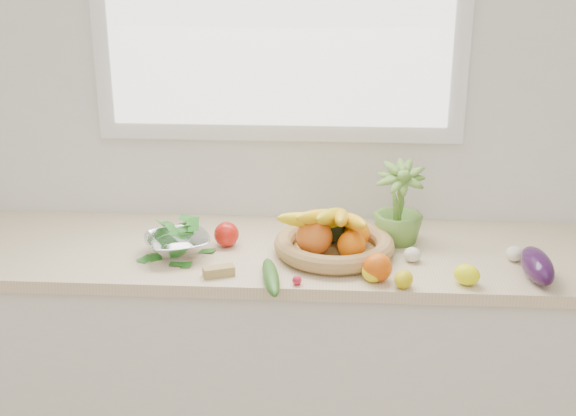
# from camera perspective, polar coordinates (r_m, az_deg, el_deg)

# --- Properties ---
(back_wall) EXTENTS (4.50, 0.02, 2.70)m
(back_wall) POSITION_cam_1_polar(r_m,az_deg,el_deg) (2.59, -0.67, 8.69)
(back_wall) COLOR white
(back_wall) RESTS_ON ground
(counter_cabinet) EXTENTS (2.20, 0.58, 0.86)m
(counter_cabinet) POSITION_cam_1_polar(r_m,az_deg,el_deg) (2.66, -1.08, -12.51)
(counter_cabinet) COLOR silver
(counter_cabinet) RESTS_ON ground
(countertop) EXTENTS (2.24, 0.62, 0.04)m
(countertop) POSITION_cam_1_polar(r_m,az_deg,el_deg) (2.44, -1.14, -3.57)
(countertop) COLOR beige
(countertop) RESTS_ON counter_cabinet
(orange_loose) EXTENTS (0.09, 0.09, 0.09)m
(orange_loose) POSITION_cam_1_polar(r_m,az_deg,el_deg) (2.20, 7.10, -4.67)
(orange_loose) COLOR #D75006
(orange_loose) RESTS_ON countertop
(lemon_a) EXTENTS (0.09, 0.09, 0.06)m
(lemon_a) POSITION_cam_1_polar(r_m,az_deg,el_deg) (2.20, 6.66, -5.09)
(lemon_a) COLOR yellow
(lemon_a) RESTS_ON countertop
(lemon_b) EXTENTS (0.08, 0.08, 0.05)m
(lemon_b) POSITION_cam_1_polar(r_m,az_deg,el_deg) (2.17, 9.13, -5.58)
(lemon_b) COLOR #D3BF0B
(lemon_b) RESTS_ON countertop
(lemon_c) EXTENTS (0.10, 0.10, 0.06)m
(lemon_c) POSITION_cam_1_polar(r_m,az_deg,el_deg) (2.23, 13.94, -5.14)
(lemon_c) COLOR #F6F90D
(lemon_c) RESTS_ON countertop
(apple) EXTENTS (0.10, 0.10, 0.08)m
(apple) POSITION_cam_1_polar(r_m,az_deg,el_deg) (2.44, -4.89, -2.08)
(apple) COLOR red
(apple) RESTS_ON countertop
(ginger) EXTENTS (0.10, 0.07, 0.03)m
(ginger) POSITION_cam_1_polar(r_m,az_deg,el_deg) (2.24, -5.49, -5.00)
(ginger) COLOR tan
(ginger) RESTS_ON countertop
(garlic_a) EXTENTS (0.07, 0.07, 0.05)m
(garlic_a) POSITION_cam_1_polar(r_m,az_deg,el_deg) (2.44, 17.49, -3.46)
(garlic_a) COLOR white
(garlic_a) RESTS_ON countertop
(garlic_b) EXTENTS (0.05, 0.05, 0.04)m
(garlic_b) POSITION_cam_1_polar(r_m,az_deg,el_deg) (2.42, 5.40, -2.91)
(garlic_b) COLOR white
(garlic_b) RESTS_ON countertop
(garlic_c) EXTENTS (0.07, 0.07, 0.05)m
(garlic_c) POSITION_cam_1_polar(r_m,az_deg,el_deg) (2.36, 9.79, -3.65)
(garlic_c) COLOR beige
(garlic_c) RESTS_ON countertop
(eggplant) EXTENTS (0.09, 0.22, 0.09)m
(eggplant) POSITION_cam_1_polar(r_m,az_deg,el_deg) (2.32, 19.08, -4.31)
(eggplant) COLOR #2A0E34
(eggplant) RESTS_ON countertop
(cucumber) EXTENTS (0.09, 0.26, 0.05)m
(cucumber) POSITION_cam_1_polar(r_m,az_deg,el_deg) (2.17, -1.37, -5.45)
(cucumber) COLOR #2D5819
(cucumber) RESTS_ON countertop
(radish) EXTENTS (0.04, 0.04, 0.03)m
(radish) POSITION_cam_1_polar(r_m,az_deg,el_deg) (2.17, 0.71, -5.73)
(radish) COLOR red
(radish) RESTS_ON countertop
(potted_herb) EXTENTS (0.18, 0.18, 0.30)m
(potted_herb) POSITION_cam_1_polar(r_m,az_deg,el_deg) (2.47, 8.72, 0.17)
(potted_herb) COLOR #5D8F34
(potted_herb) RESTS_ON countertop
(fruit_basket) EXTENTS (0.51, 0.51, 0.19)m
(fruit_basket) POSITION_cam_1_polar(r_m,az_deg,el_deg) (2.37, 3.59, -2.42)
(fruit_basket) COLOR tan
(fruit_basket) RESTS_ON countertop
(colander_with_spinach) EXTENTS (0.27, 0.27, 0.11)m
(colander_with_spinach) POSITION_cam_1_polar(r_m,az_deg,el_deg) (2.38, -8.76, -2.46)
(colander_with_spinach) COLOR white
(colander_with_spinach) RESTS_ON countertop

